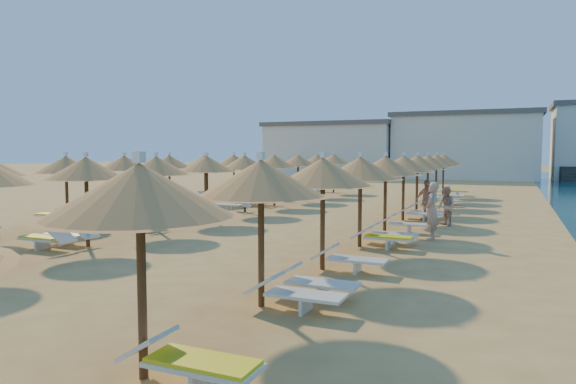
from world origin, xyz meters
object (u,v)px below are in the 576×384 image
at_px(parasol_row_west, 207,165).
at_px(beachgoer_a, 432,211).
at_px(beachgoer_c, 426,200).
at_px(beachgoer_b, 446,206).
at_px(parasol_row_east, 386,167).

distance_m(parasol_row_west, beachgoer_a, 9.67).
distance_m(beachgoer_c, beachgoer_b, 1.73).
xyz_separation_m(parasol_row_east, beachgoer_a, (1.83, -1.18, -1.41)).
xyz_separation_m(beachgoer_a, beachgoer_c, (-0.92, 4.99, -0.09)).
xyz_separation_m(parasol_row_west, beachgoer_b, (9.55, 2.39, -1.59)).
bearing_deg(beachgoer_b, beachgoer_c, 176.55).
height_order(parasol_row_west, beachgoer_c, parasol_row_west).
distance_m(parasol_row_west, beachgoer_b, 9.97).
xyz_separation_m(beachgoer_c, beachgoer_b, (0.98, -1.41, -0.09)).
xyz_separation_m(parasol_row_east, beachgoer_c, (0.91, 3.80, -1.50)).
height_order(parasol_row_west, beachgoer_a, parasol_row_west).
bearing_deg(parasol_row_east, beachgoer_c, 76.60).
relative_size(beachgoer_a, beachgoer_c, 1.11).
bearing_deg(parasol_row_east, parasol_row_west, 180.00).
distance_m(parasol_row_east, beachgoer_a, 2.59).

